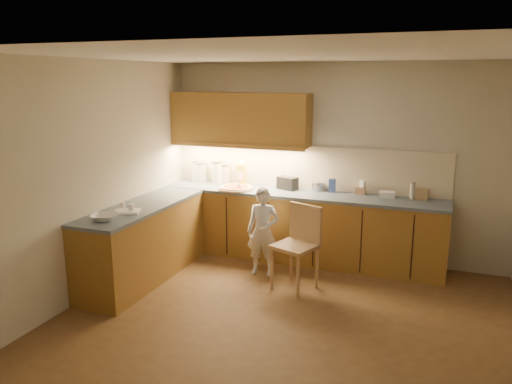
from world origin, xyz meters
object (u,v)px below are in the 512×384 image
at_px(pizza_on_board, 236,188).
at_px(child, 263,231).
at_px(oil_jug, 241,174).
at_px(toaster, 287,183).
at_px(wooden_chair, 299,241).

xyz_separation_m(pizza_on_board, child, (0.59, -0.55, -0.39)).
bearing_deg(oil_jug, pizza_on_board, -84.69).
relative_size(child, toaster, 3.62).
bearing_deg(child, wooden_chair, -28.35).
relative_size(pizza_on_board, wooden_chair, 0.50).
relative_size(pizza_on_board, toaster, 1.59).
bearing_deg(child, toaster, 79.96).
bearing_deg(pizza_on_board, toaster, 20.52).
height_order(pizza_on_board, toaster, pizza_on_board).
height_order(child, wooden_chair, child).
height_order(pizza_on_board, wooden_chair, pizza_on_board).
relative_size(wooden_chair, toaster, 3.20).
bearing_deg(toaster, oil_jug, -159.51).
distance_m(pizza_on_board, toaster, 0.70).
xyz_separation_m(child, wooden_chair, (0.52, -0.22, 0.01)).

